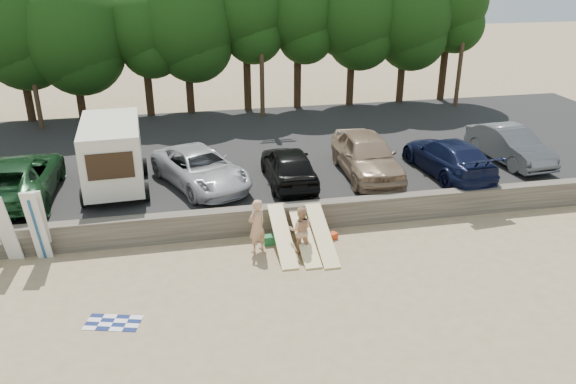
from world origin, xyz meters
name	(u,v)px	position (x,y,z in m)	size (l,w,h in m)	color
ground	(281,274)	(0.00, 0.00, 0.00)	(120.00, 120.00, 0.00)	tan
seawall	(265,219)	(0.00, 3.00, 0.50)	(44.00, 0.50, 1.00)	#6B6356
parking_lot	(240,155)	(0.00, 10.50, 0.35)	(44.00, 14.50, 0.70)	#282828
treeline	(199,19)	(-1.23, 17.60, 5.97)	(32.59, 6.34, 8.23)	#382616
utility_poles	(261,31)	(2.00, 16.00, 5.43)	(25.80, 0.26, 9.00)	#473321
box_trailer	(113,153)	(-5.41, 6.44, 2.24)	(2.67, 4.45, 2.74)	beige
car_1	(18,178)	(-8.96, 6.30, 1.52)	(2.73, 5.93, 1.65)	#14391C
car_2	(201,168)	(-2.09, 6.22, 1.43)	(2.41, 5.23, 1.45)	#B4B4BA
car_3	(289,165)	(1.42, 5.74, 1.47)	(1.82, 4.53, 1.54)	black
car_4	(367,155)	(4.80, 5.98, 1.60)	(2.11, 5.25, 1.79)	#987C60
car_5	(448,157)	(8.25, 5.47, 1.45)	(2.11, 5.20, 1.51)	black
car_6	(510,145)	(11.64, 6.30, 1.47)	(1.64, 4.69, 1.55)	#56585C
surfboard_upright_5	(5,229)	(-8.51, 2.37, 1.27)	(0.50, 0.06, 2.60)	silver
surfboard_upright_6	(37,226)	(-7.56, 2.37, 1.28)	(0.50, 0.06, 2.60)	silver
surfboard_upright_7	(39,224)	(-7.52, 2.56, 1.27)	(0.50, 0.06, 2.60)	silver
surfboard_low_0	(282,235)	(0.34, 1.55, 0.54)	(0.56, 3.00, 0.07)	#FFE4A0
surfboard_low_1	(304,236)	(1.10, 1.49, 0.47)	(0.56, 3.00, 0.07)	#FFE4A0
surfboard_low_2	(322,235)	(1.69, 1.35, 0.54)	(0.56, 3.00, 0.07)	#FFE4A0
beachgoer_a	(257,226)	(-0.52, 1.61, 0.96)	(0.70, 0.46, 1.92)	tan
beachgoer_b	(300,230)	(0.92, 1.29, 0.83)	(0.81, 0.63, 1.66)	tan
cooler	(269,240)	(-0.04, 2.03, 0.16)	(0.38, 0.30, 0.32)	#227D41
gear_bag	(333,236)	(2.25, 1.97, 0.11)	(0.30, 0.25, 0.22)	#C73E17
beach_towel	(113,323)	(-5.03, -1.58, 0.01)	(1.50, 1.50, 0.00)	white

